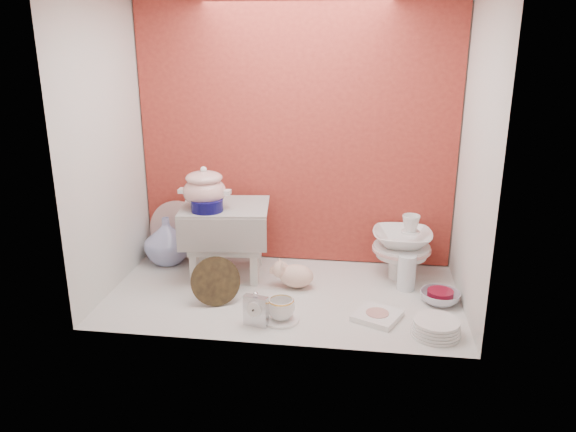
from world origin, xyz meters
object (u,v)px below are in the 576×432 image
(step_stool, at_px, (226,241))
(floral_platter, at_px, (178,231))
(blue_white_vase, at_px, (167,240))
(dinner_plate_stack, at_px, (436,327))
(soup_tureen, at_px, (204,187))
(gold_rim_teacup, at_px, (281,309))
(plush_pig, at_px, (296,276))
(mantel_clock, at_px, (256,309))
(crystal_bowl, at_px, (440,297))
(porcelain_tower, at_px, (402,246))

(step_stool, relative_size, floral_platter, 1.30)
(blue_white_vase, relative_size, dinner_plate_stack, 1.25)
(soup_tureen, xyz_separation_m, gold_rim_teacup, (0.47, -0.43, -0.46))
(gold_rim_teacup, bearing_deg, dinner_plate_stack, -2.89)
(blue_white_vase, bearing_deg, soup_tureen, -31.76)
(floral_platter, distance_m, plush_pig, 0.81)
(step_stool, bearing_deg, floral_platter, 143.75)
(floral_platter, height_order, dinner_plate_stack, floral_platter)
(step_stool, bearing_deg, mantel_clock, -71.11)
(mantel_clock, relative_size, plush_pig, 0.72)
(mantel_clock, relative_size, crystal_bowl, 0.85)
(soup_tureen, xyz_separation_m, porcelain_tower, (1.05, 0.16, -0.34))
(gold_rim_teacup, bearing_deg, porcelain_tower, 45.16)
(floral_platter, relative_size, gold_rim_teacup, 2.79)
(floral_platter, xyz_separation_m, gold_rim_teacup, (0.72, -0.68, -0.12))
(soup_tureen, bearing_deg, crystal_bowl, -6.31)
(crystal_bowl, xyz_separation_m, porcelain_tower, (-0.18, 0.29, 0.15))
(step_stool, distance_m, gold_rim_teacup, 0.63)
(blue_white_vase, height_order, dinner_plate_stack, blue_white_vase)
(gold_rim_teacup, bearing_deg, step_stool, 127.74)
(mantel_clock, xyz_separation_m, plush_pig, (0.14, 0.43, -0.01))
(mantel_clock, distance_m, dinner_plate_stack, 0.82)
(soup_tureen, xyz_separation_m, floral_platter, (-0.25, 0.25, -0.34))
(step_stool, relative_size, porcelain_tower, 1.26)
(soup_tureen, height_order, crystal_bowl, soup_tureen)
(floral_platter, distance_m, mantel_clock, 0.96)
(plush_pig, relative_size, dinner_plate_stack, 1.05)
(mantel_clock, relative_size, porcelain_tower, 0.45)
(blue_white_vase, xyz_separation_m, plush_pig, (0.79, -0.24, -0.07))
(porcelain_tower, bearing_deg, blue_white_vase, 178.84)
(blue_white_vase, distance_m, mantel_clock, 0.94)
(crystal_bowl, bearing_deg, mantel_clock, -158.13)
(floral_platter, xyz_separation_m, crystal_bowl, (1.48, -0.39, -0.15))
(soup_tureen, bearing_deg, dinner_plate_stack, -21.46)
(step_stool, bearing_deg, soup_tureen, -154.78)
(step_stool, xyz_separation_m, soup_tureen, (-0.09, -0.06, 0.32))
(blue_white_vase, height_order, porcelain_tower, porcelain_tower)
(floral_platter, height_order, gold_rim_teacup, floral_platter)
(floral_platter, distance_m, blue_white_vase, 0.09)
(step_stool, distance_m, soup_tureen, 0.34)
(porcelain_tower, bearing_deg, floral_platter, 175.87)
(step_stool, bearing_deg, gold_rim_teacup, -59.54)
(soup_tureen, bearing_deg, mantel_clock, -53.37)
(blue_white_vase, distance_m, plush_pig, 0.83)
(gold_rim_teacup, xyz_separation_m, porcelain_tower, (0.58, 0.58, 0.12))
(soup_tureen, distance_m, crystal_bowl, 1.33)
(soup_tureen, height_order, porcelain_tower, soup_tureen)
(soup_tureen, relative_size, dinner_plate_stack, 1.20)
(step_stool, xyz_separation_m, dinner_plate_stack, (1.08, -0.52, -0.17))
(soup_tureen, xyz_separation_m, blue_white_vase, (-0.30, 0.18, -0.38))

